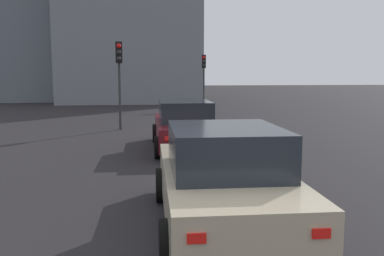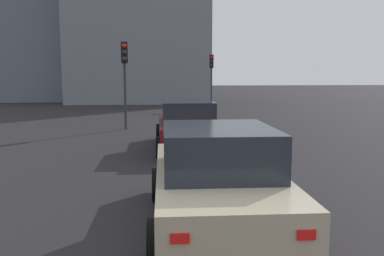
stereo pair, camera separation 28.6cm
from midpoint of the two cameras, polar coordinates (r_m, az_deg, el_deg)
The scene contains 6 objects.
car_maroon_lead at distance 13.31m, azimuth -1.65°, elevation 0.28°, with size 4.74×2.04×1.56m.
car_beige_second at distance 6.54m, azimuth 3.04°, elevation -7.06°, with size 4.55×2.13×1.63m.
traffic_light_near_left at distance 28.74m, azimuth 1.35°, elevation 7.97°, with size 0.33×0.31×3.69m.
traffic_light_near_right at distance 18.12m, azimuth -10.41°, elevation 8.28°, with size 0.32×0.30×3.76m.
building_facade_left at distance 39.10m, azimuth -8.69°, elevation 17.02°, with size 11.90×11.53×17.91m, color slate.
building_facade_center at distance 41.23m, azimuth -20.12°, elevation 14.06°, with size 8.13×10.84×14.92m, color slate.
Camera 1 is at (-4.94, 1.12, 2.42)m, focal length 38.90 mm.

